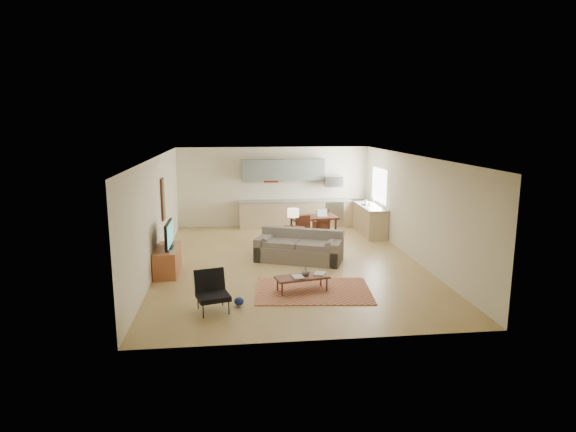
{
  "coord_description": "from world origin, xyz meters",
  "views": [
    {
      "loc": [
        -1.39,
        -11.77,
        3.54
      ],
      "look_at": [
        0.0,
        0.3,
        1.15
      ],
      "focal_mm": 30.0,
      "sensor_mm": 36.0,
      "label": 1
    }
  ],
  "objects": [
    {
      "name": "dining_table",
      "position": [
        1.01,
        2.35,
        0.36
      ],
      "size": [
        1.5,
        0.98,
        0.72
      ],
      "primitive_type": null,
      "rotation": [
        0.0,
        0.0,
        0.13
      ],
      "color": "#3E1C12",
      "rests_on": "floor"
    },
    {
      "name": "tv_credenza",
      "position": [
        -2.97,
        -0.52,
        0.31
      ],
      "size": [
        0.51,
        1.33,
        0.62
      ],
      "primitive_type": null,
      "color": "#9C512C",
      "rests_on": "floor"
    },
    {
      "name": "vase",
      "position": [
        0.09,
        -2.11,
        0.43
      ],
      "size": [
        0.22,
        0.22,
        0.18
      ],
      "primitive_type": "imported",
      "rotation": [
        0.0,
        0.0,
        0.16
      ],
      "color": "black",
      "rests_on": "coffee_table"
    },
    {
      "name": "rug",
      "position": [
        0.25,
        -2.18,
        0.01
      ],
      "size": [
        2.57,
        1.9,
        0.02
      ],
      "primitive_type": "cube",
      "rotation": [
        0.0,
        0.0,
        -0.1
      ],
      "color": "#9A3726",
      "rests_on": "floor"
    },
    {
      "name": "soap_bottle",
      "position": [
        2.83,
        2.97,
        1.02
      ],
      "size": [
        0.12,
        0.12,
        0.19
      ],
      "primitive_type": "imported",
      "rotation": [
        0.0,
        0.0,
        0.22
      ],
      "color": "beige",
      "rests_on": "kitchen_counter_right"
    },
    {
      "name": "kitchen_microwave",
      "position": [
        2.0,
        4.2,
        1.55
      ],
      "size": [
        0.62,
        0.4,
        0.35
      ],
      "primitive_type": "cube",
      "color": "#A5A8AD",
      "rests_on": "room"
    },
    {
      "name": "tv",
      "position": [
        -2.92,
        -0.52,
        0.92
      ],
      "size": [
        0.1,
        1.03,
        0.62
      ],
      "primitive_type": null,
      "color": "black",
      "rests_on": "tv_credenza"
    },
    {
      "name": "laptop",
      "position": [
        1.29,
        2.25,
        0.83
      ],
      "size": [
        0.32,
        0.25,
        0.23
      ],
      "primitive_type": null,
      "rotation": [
        0.0,
        0.0,
        0.09
      ],
      "color": "#A5A8AD",
      "rests_on": "dining_table"
    },
    {
      "name": "armchair",
      "position": [
        -1.81,
        -3.07,
        0.39
      ],
      "size": [
        0.83,
        0.83,
        0.77
      ],
      "primitive_type": null,
      "rotation": [
        0.0,
        0.0,
        0.26
      ],
      "color": "black",
      "rests_on": "floor"
    },
    {
      "name": "kitchen_counter_right",
      "position": [
        2.93,
        3.0,
        0.46
      ],
      "size": [
        0.64,
        2.26,
        0.92
      ],
      "primitive_type": null,
      "color": "tan",
      "rests_on": "ground"
    },
    {
      "name": "console_table",
      "position": [
        0.24,
        1.16,
        0.33
      ],
      "size": [
        0.68,
        0.58,
        0.67
      ],
      "primitive_type": null,
      "rotation": [
        0.0,
        0.0,
        -0.43
      ],
      "color": "#3E1C12",
      "rests_on": "floor"
    },
    {
      "name": "dining_chair_far",
      "position": [
        1.35,
        3.01,
        0.42
      ],
      "size": [
        0.49,
        0.5,
        0.84
      ],
      "primitive_type": null,
      "rotation": [
        0.0,
        0.0,
        3.37
      ],
      "color": "#3E1C12",
      "rests_on": "floor"
    },
    {
      "name": "window_right",
      "position": [
        3.23,
        3.0,
        1.55
      ],
      "size": [
        0.02,
        1.4,
        1.05
      ],
      "primitive_type": "cube",
      "color": "white",
      "rests_on": "room"
    },
    {
      "name": "triptych",
      "position": [
        -0.1,
        4.47,
        1.75
      ],
      "size": [
        1.7,
        0.04,
        0.5
      ],
      "primitive_type": null,
      "color": "beige",
      "rests_on": "room"
    },
    {
      "name": "coffee_table",
      "position": [
        0.01,
        -2.18,
        0.17
      ],
      "size": [
        1.2,
        0.67,
        0.34
      ],
      "primitive_type": null,
      "rotation": [
        0.0,
        0.0,
        0.21
      ],
      "color": "#532C20",
      "rests_on": "floor"
    },
    {
      "name": "kitchen_counter_back",
      "position": [
        0.9,
        4.18,
        0.46
      ],
      "size": [
        4.26,
        0.64,
        0.92
      ],
      "primitive_type": null,
      "color": "tan",
      "rests_on": "ground"
    },
    {
      "name": "book_b",
      "position": [
        0.31,
        -2.02,
        0.35
      ],
      "size": [
        0.42,
        0.45,
        0.02
      ],
      "primitive_type": "imported",
      "rotation": [
        0.0,
        0.0,
        -0.36
      ],
      "color": "navy",
      "rests_on": "coffee_table"
    },
    {
      "name": "dining_chair_near",
      "position": [
        0.67,
        1.69,
        0.42
      ],
      "size": [
        0.46,
        0.48,
        0.85
      ],
      "primitive_type": null,
      "rotation": [
        0.0,
        0.0,
        0.14
      ],
      "color": "#3E1C12",
      "rests_on": "floor"
    },
    {
      "name": "sofa",
      "position": [
        0.26,
        0.08,
        0.4
      ],
      "size": [
        2.48,
        1.78,
        0.79
      ],
      "primitive_type": null,
      "rotation": [
        0.0,
        0.0,
        -0.39
      ],
      "color": "#685F54",
      "rests_on": "floor"
    },
    {
      "name": "room",
      "position": [
        0.0,
        0.0,
        1.35
      ],
      "size": [
        9.0,
        9.0,
        9.0
      ],
      "color": "#A8884E",
      "rests_on": "ground"
    },
    {
      "name": "upper_cabinets",
      "position": [
        0.3,
        4.33,
        1.95
      ],
      "size": [
        2.8,
        0.34,
        0.7
      ],
      "primitive_type": "cube",
      "color": "slate",
      "rests_on": "room"
    },
    {
      "name": "book_a",
      "position": [
        -0.2,
        -2.27,
        0.35
      ],
      "size": [
        0.31,
        0.36,
        0.03
      ],
      "primitive_type": "imported",
      "rotation": [
        0.0,
        0.0,
        0.16
      ],
      "color": "maroon",
      "rests_on": "coffee_table"
    },
    {
      "name": "table_lamp",
      "position": [
        0.24,
        1.16,
        0.93
      ],
      "size": [
        0.4,
        0.4,
        0.53
      ],
      "primitive_type": null,
      "rotation": [
        0.0,
        0.0,
        -0.26
      ],
      "color": "beige",
      "rests_on": "console_table"
    },
    {
      "name": "wall_art_left",
      "position": [
        -3.21,
        0.9,
        1.55
      ],
      "size": [
        0.06,
        0.42,
        1.1
      ],
      "primitive_type": null,
      "color": "olive",
      "rests_on": "room"
    },
    {
      "name": "kitchen_range",
      "position": [
        2.0,
        4.18,
        0.45
      ],
      "size": [
        0.62,
        0.62,
        0.9
      ],
      "primitive_type": "cube",
      "color": "#A5A8AD",
      "rests_on": "ground"
    }
  ]
}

